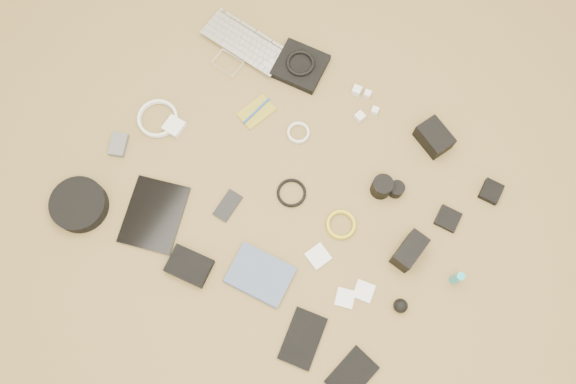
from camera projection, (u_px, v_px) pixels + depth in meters
The scene contains 33 objects.
laptop at pixel (237, 52), 2.26m from camera, with size 0.35×0.25×0.03m, color silver.
headphone_pouch at pixel (300, 66), 2.24m from camera, with size 0.19×0.18×0.03m, color black.
headphones at pixel (300, 63), 2.22m from camera, with size 0.12×0.12×0.01m, color black.
charger_a at pixel (357, 91), 2.21m from camera, with size 0.03×0.03×0.03m, color white.
charger_b at pixel (368, 94), 2.21m from camera, with size 0.03×0.03×0.02m, color white.
charger_c at pixel (375, 111), 2.19m from camera, with size 0.03×0.03×0.02m, color white.
charger_d at pixel (360, 117), 2.18m from camera, with size 0.03×0.03×0.03m, color white.
dslr_camera at pixel (434, 138), 2.13m from camera, with size 0.13×0.09×0.08m, color black.
lens_pouch at pixel (491, 192), 2.09m from camera, with size 0.07×0.08×0.03m, color black.
notebook_olive at pixel (257, 112), 2.20m from camera, with size 0.09×0.14×0.01m, color olive.
pen_blue at pixel (256, 111), 2.19m from camera, with size 0.01×0.01×0.14m, color #123C99.
cable_white_a at pixel (298, 133), 2.17m from camera, with size 0.09×0.09×0.01m, color white.
lens_a at pixel (382, 187), 2.07m from camera, with size 0.08×0.08×0.08m, color black.
lens_b at pixel (396, 189), 2.08m from camera, with size 0.06×0.06×0.05m, color black.
card_reader at pixel (448, 219), 2.07m from camera, with size 0.08×0.08×0.02m, color black.
power_brick at pixel (174, 126), 2.17m from camera, with size 0.07×0.07×0.03m, color white.
cable_white_b at pixel (158, 119), 2.18m from camera, with size 0.16×0.16×0.01m, color white.
cable_black at pixel (291, 193), 2.10m from camera, with size 0.11×0.11×0.01m, color black.
cable_yellow at pixel (341, 225), 2.06m from camera, with size 0.11×0.11×0.01m, color gold.
flash at pixel (409, 251), 1.99m from camera, with size 0.07×0.13×0.10m, color black.
lens_cleaner at pixel (457, 278), 1.97m from camera, with size 0.03×0.03×0.10m, color #1BA1B2.
battery_charger at pixel (119, 145), 2.15m from camera, with size 0.06×0.09×0.03m, color #525256.
tablet at pixel (154, 215), 2.08m from camera, with size 0.20×0.26×0.01m, color black.
phone at pixel (228, 206), 2.09m from camera, with size 0.06×0.12×0.01m, color black.
filter_case_left at pixel (318, 256), 2.03m from camera, with size 0.07×0.07×0.01m, color silver.
filter_case_mid at pixel (345, 298), 1.99m from camera, with size 0.06×0.06×0.01m, color silver.
filter_case_right at pixel (364, 291), 2.00m from camera, with size 0.07×0.07×0.01m, color silver.
air_blower at pixel (401, 306), 1.96m from camera, with size 0.05×0.05×0.05m, color black.
headphone_case at pixel (79, 205), 2.06m from camera, with size 0.21×0.21×0.06m, color black.
drive_case at pixel (189, 266), 2.01m from camera, with size 0.15×0.11×0.04m, color black.
paperback at pixel (250, 295), 1.99m from camera, with size 0.16×0.22×0.02m, color #41516E.
notebook_black_a at pixel (303, 338), 1.95m from camera, with size 0.12×0.19×0.01m, color black.
notebook_black_b at pixel (352, 375), 1.91m from camera, with size 0.11×0.17×0.01m, color black.
Camera 1 is at (0.34, -0.50, 2.02)m, focal length 35.00 mm.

